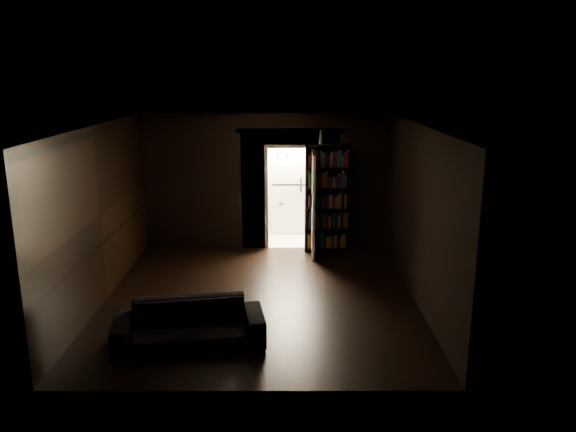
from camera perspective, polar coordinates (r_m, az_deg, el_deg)
The scene contains 9 objects.
ground at distance 9.26m, azimuth -2.83°, elevation -8.35°, with size 5.50×5.50×0.00m, color black.
room_walls at distance 9.80m, azimuth -2.72°, elevation 3.21°, with size 5.02×5.61×2.84m.
kitchen_alcove at distance 12.63m, azimuth 0.18°, elevation 3.56°, with size 2.20×1.80×2.60m.
sofa at distance 7.75m, azimuth -10.00°, elevation -10.16°, with size 1.99×0.86×0.77m, color black.
bookshelf at distance 11.43m, azimuth 3.98°, elevation 1.81°, with size 0.90×0.32×2.20m, color black.
refrigerator at distance 12.94m, azimuth 0.03°, elevation 2.08°, with size 0.74×0.68×1.65m, color white.
door at distance 11.15m, azimuth 2.59°, elevation 1.12°, with size 0.85×0.05×2.05m, color white.
figurine at distance 11.21m, azimuth 3.36°, elevation 8.03°, with size 0.10×0.10×0.29m, color silver.
bottles at distance 12.74m, azimuth -0.12°, elevation 6.18°, with size 0.57×0.07×0.23m, color black.
Camera 1 is at (0.44, -8.54, 3.57)m, focal length 35.00 mm.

